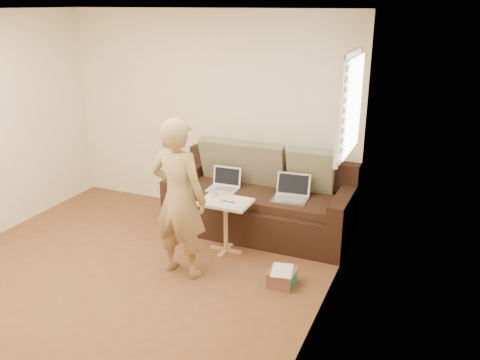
{
  "coord_description": "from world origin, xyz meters",
  "views": [
    {
      "loc": [
        2.86,
        -3.45,
        2.66
      ],
      "look_at": [
        0.8,
        1.4,
        0.78
      ],
      "focal_mm": 37.33,
      "sensor_mm": 36.0,
      "label": 1
    }
  ],
  "objects_px": {
    "laptop_silver": "(290,200)",
    "drinking_glass": "(214,191)",
    "laptop_white": "(223,190)",
    "striped_box": "(282,278)",
    "sofa": "(260,199)",
    "side_table": "(226,226)",
    "person": "(179,198)"
  },
  "relations": [
    {
      "from": "sofa",
      "to": "laptop_white",
      "type": "xyz_separation_m",
      "value": [
        -0.44,
        -0.11,
        0.1
      ]
    },
    {
      "from": "sofa",
      "to": "person",
      "type": "distance_m",
      "value": 1.36
    },
    {
      "from": "drinking_glass",
      "to": "laptop_silver",
      "type": "bearing_deg",
      "value": 29.46
    },
    {
      "from": "laptop_white",
      "to": "striped_box",
      "type": "distance_m",
      "value": 1.51
    },
    {
      "from": "side_table",
      "to": "striped_box",
      "type": "height_order",
      "value": "side_table"
    },
    {
      "from": "sofa",
      "to": "laptop_white",
      "type": "distance_m",
      "value": 0.46
    },
    {
      "from": "person",
      "to": "drinking_glass",
      "type": "distance_m",
      "value": 0.71
    },
    {
      "from": "person",
      "to": "drinking_glass",
      "type": "relative_size",
      "value": 13.83
    },
    {
      "from": "side_table",
      "to": "drinking_glass",
      "type": "bearing_deg",
      "value": 155.97
    },
    {
      "from": "sofa",
      "to": "drinking_glass",
      "type": "height_order",
      "value": "sofa"
    },
    {
      "from": "laptop_silver",
      "to": "person",
      "type": "bearing_deg",
      "value": -130.46
    },
    {
      "from": "laptop_silver",
      "to": "laptop_white",
      "type": "distance_m",
      "value": 0.85
    },
    {
      "from": "side_table",
      "to": "striped_box",
      "type": "xyz_separation_m",
      "value": [
        0.82,
        -0.45,
        -0.22
      ]
    },
    {
      "from": "sofa",
      "to": "side_table",
      "type": "height_order",
      "value": "sofa"
    },
    {
      "from": "person",
      "to": "side_table",
      "type": "distance_m",
      "value": 0.84
    },
    {
      "from": "laptop_silver",
      "to": "drinking_glass",
      "type": "distance_m",
      "value": 0.88
    },
    {
      "from": "laptop_white",
      "to": "drinking_glass",
      "type": "xyz_separation_m",
      "value": [
        0.09,
        -0.43,
        0.15
      ]
    },
    {
      "from": "person",
      "to": "side_table",
      "type": "relative_size",
      "value": 2.72
    },
    {
      "from": "sofa",
      "to": "side_table",
      "type": "relative_size",
      "value": 3.6
    },
    {
      "from": "drinking_glass",
      "to": "striped_box",
      "type": "height_order",
      "value": "drinking_glass"
    },
    {
      "from": "drinking_glass",
      "to": "side_table",
      "type": "bearing_deg",
      "value": -24.03
    },
    {
      "from": "laptop_silver",
      "to": "laptop_white",
      "type": "bearing_deg",
      "value": 174.86
    },
    {
      "from": "sofa",
      "to": "striped_box",
      "type": "bearing_deg",
      "value": -58.8
    },
    {
      "from": "laptop_white",
      "to": "side_table",
      "type": "bearing_deg",
      "value": -64.81
    },
    {
      "from": "laptop_white",
      "to": "striped_box",
      "type": "bearing_deg",
      "value": -44.11
    },
    {
      "from": "laptop_silver",
      "to": "striped_box",
      "type": "distance_m",
      "value": 1.07
    },
    {
      "from": "side_table",
      "to": "drinking_glass",
      "type": "relative_size",
      "value": 5.09
    },
    {
      "from": "person",
      "to": "side_table",
      "type": "xyz_separation_m",
      "value": [
        0.22,
        0.61,
        -0.52
      ]
    },
    {
      "from": "drinking_glass",
      "to": "sofa",
      "type": "bearing_deg",
      "value": 57.84
    },
    {
      "from": "person",
      "to": "sofa",
      "type": "bearing_deg",
      "value": -102.59
    },
    {
      "from": "laptop_silver",
      "to": "side_table",
      "type": "height_order",
      "value": "laptop_silver"
    },
    {
      "from": "striped_box",
      "to": "side_table",
      "type": "bearing_deg",
      "value": 151.33
    }
  ]
}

